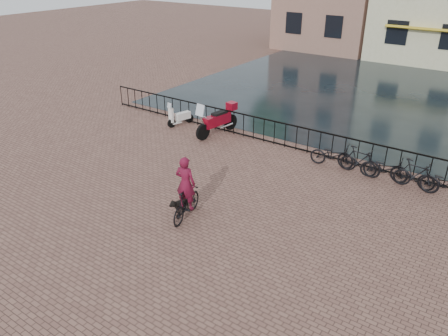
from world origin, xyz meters
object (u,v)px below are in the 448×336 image
Objects in this scene: dog at (182,204)px; scooter at (180,113)px; cyclist at (186,192)px; motorcycle at (217,117)px.

scooter is (-4.92, 5.73, 0.34)m from dog.
cyclist reaches higher than motorcycle.
motorcycle is (-3.18, 5.92, -0.07)m from cyclist.
dog is 0.34× the size of motorcycle.
dog is 0.60× the size of scooter.
cyclist is at bearing -15.20° from dog.
cyclist reaches higher than scooter.
scooter is at bearing 144.18° from dog.
dog is at bearing -34.25° from scooter.
dog is 7.56m from scooter.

